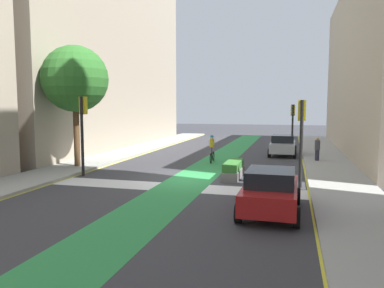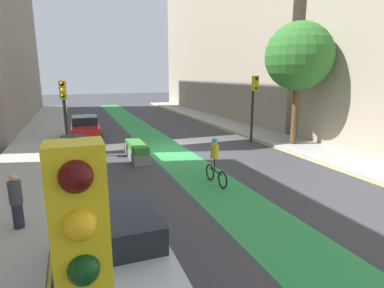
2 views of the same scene
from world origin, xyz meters
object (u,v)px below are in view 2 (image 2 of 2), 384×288
Objects in this scene: street_tree_near at (299,57)px; median_planter at (137,151)px; traffic_signal_near_right at (64,104)px; car_silver_right_far at (120,251)px; car_red_right_near at (85,128)px; pedestrian_sidewalk_right_a at (16,201)px; traffic_signal_near_left at (254,96)px; cyclist_in_lane at (215,160)px.

median_planter is at bearing -3.12° from street_tree_near.
street_tree_near is 2.40× the size of median_planter.
street_tree_near reaches higher than traffic_signal_near_right.
median_planter is (-2.29, -9.89, -0.40)m from car_silver_right_far.
car_red_right_near is 6.72m from median_planter.
pedestrian_sidewalk_right_a is (2.31, -3.28, 0.13)m from car_silver_right_far.
median_planter is (-3.36, 1.52, -2.43)m from traffic_signal_near_right.
traffic_signal_near_left is at bearing -131.92° from car_silver_right_far.
median_planter is at bearing -103.04° from car_silver_right_far.
traffic_signal_near_left is 8.46m from median_planter.
traffic_signal_near_right is at bearing -24.31° from median_planter.
car_red_right_near is at bearing -70.13° from median_planter.
traffic_signal_near_right is at bearing -8.96° from street_tree_near.
traffic_signal_near_right is 11.29m from traffic_signal_near_left.
traffic_signal_near_right is at bearing 77.25° from car_red_right_near.
car_silver_right_far is at bearing 89.96° from car_red_right_near.
pedestrian_sidewalk_right_a is at bearing -54.89° from car_silver_right_far.
street_tree_near is at bearing 176.88° from median_planter.
traffic_signal_near_left reaches higher than cyclist_in_lane.
traffic_signal_near_right is at bearing -98.62° from pedestrian_sidewalk_right_a.
car_silver_right_far is 6.68m from cyclist_in_lane.
traffic_signal_near_right is 2.17× the size of cyclist_in_lane.
car_red_right_near is at bearing -68.32° from cyclist_in_lane.
median_planter is at bearing -124.82° from pedestrian_sidewalk_right_a.
traffic_signal_near_left is at bearing -147.11° from pedestrian_sidewalk_right_a.
car_red_right_near is 13.12m from pedestrian_sidewalk_right_a.
car_red_right_near is at bearing -25.30° from traffic_signal_near_left.
car_silver_right_far is 2.72× the size of pedestrian_sidewalk_right_a.
street_tree_near is at bearing -149.14° from cyclist_in_lane.
pedestrian_sidewalk_right_a is (2.32, 12.92, 0.13)m from car_red_right_near.
cyclist_in_lane is at bearing 30.86° from street_tree_near.
street_tree_near is at bearing -141.72° from car_silver_right_far.
traffic_signal_near_left reaches higher than car_silver_right_far.
traffic_signal_near_right is 8.72m from cyclist_in_lane.
car_red_right_near is (-1.08, -4.79, -2.03)m from traffic_signal_near_right.
car_silver_right_far is 4.01m from pedestrian_sidewalk_right_a.
pedestrian_sidewalk_right_a reaches higher than median_planter.
median_planter is (-2.28, 6.31, -0.40)m from car_red_right_near.
car_red_right_near is 2.28× the size of cyclist_in_lane.
traffic_signal_near_right is 4.42m from median_planter.
traffic_signal_near_right reaches higher than pedestrian_sidewalk_right_a.
traffic_signal_near_right is 0.95× the size of car_silver_right_far.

